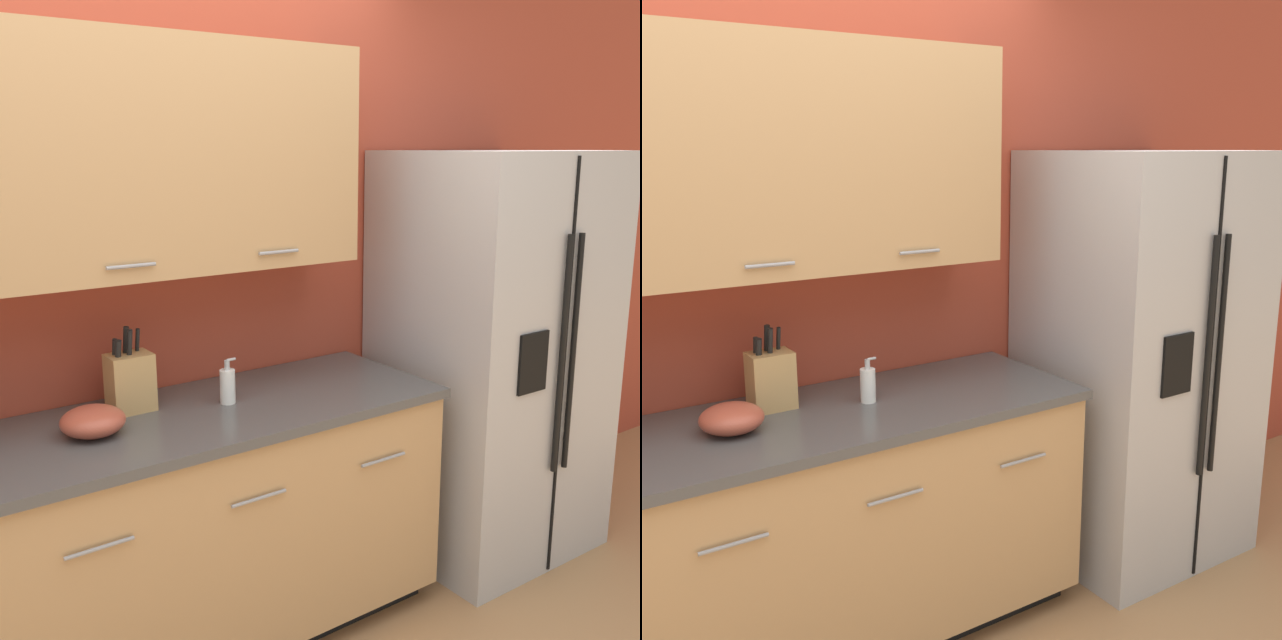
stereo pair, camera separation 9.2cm
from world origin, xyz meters
TOP-DOWN VIEW (x-y plane):
  - wall_back at (-0.01, 0.96)m, footprint 10.00×0.39m
  - counter_unit at (-0.05, 0.66)m, footprint 2.19×0.64m
  - refrigerator at (1.57, 0.59)m, footprint 0.87×0.78m
  - knife_block at (-0.02, 0.79)m, footprint 0.15×0.11m
  - soap_dispenser at (0.29, 0.67)m, footprint 0.06×0.05m
  - mixing_bowl at (-0.20, 0.65)m, footprint 0.20×0.20m

SIDE VIEW (x-z plane):
  - counter_unit at x=-0.05m, z-range 0.01..0.92m
  - refrigerator at x=1.57m, z-range 0.00..1.78m
  - mixing_bowl at x=-0.20m, z-range 0.91..1.00m
  - soap_dispenser at x=0.29m, z-range 0.89..1.05m
  - knife_block at x=-0.02m, z-range 0.87..1.16m
  - wall_back at x=-0.01m, z-range 0.12..2.72m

